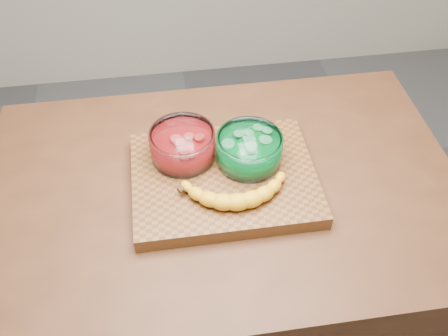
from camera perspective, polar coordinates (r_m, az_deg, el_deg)
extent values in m
cube|color=#4D2A17|center=(1.62, 0.00, -12.49)|extent=(1.20, 0.80, 0.90)
cube|color=brown|center=(1.24, 0.00, -1.27)|extent=(0.45, 0.35, 0.04)
cylinder|color=white|center=(1.24, -4.74, 2.66)|extent=(0.16, 0.16, 0.08)
cylinder|color=red|center=(1.25, -4.71, 2.28)|extent=(0.14, 0.14, 0.04)
cylinder|color=#FF5050|center=(1.23, -4.79, 3.31)|extent=(0.13, 0.13, 0.02)
cylinder|color=white|center=(1.23, 2.89, 2.15)|extent=(0.16, 0.16, 0.08)
cylinder|color=#00862E|center=(1.24, 2.87, 1.78)|extent=(0.14, 0.14, 0.04)
cylinder|color=#61CF7C|center=(1.22, 2.93, 2.81)|extent=(0.13, 0.13, 0.02)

